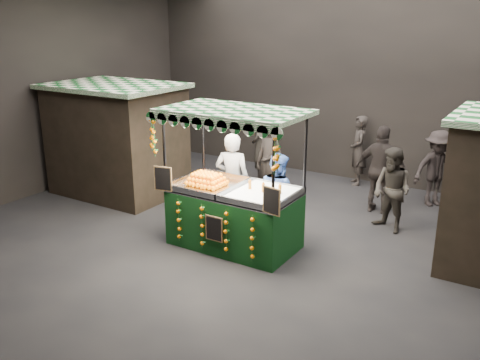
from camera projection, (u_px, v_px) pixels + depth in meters
The scene contains 13 objects.
ground at pixel (257, 247), 9.53m from camera, with size 12.00×12.00×0.00m, color black.
market_hall at pixel (258, 60), 8.50m from camera, with size 12.10×10.10×5.05m.
neighbour_stall_left at pixel (117, 139), 12.16m from camera, with size 3.00×2.20×2.60m.
juice_stall at pixel (234, 206), 9.32m from camera, with size 2.63×1.55×2.55m.
vendor_grey at pixel (232, 180), 10.21m from camera, with size 0.80×0.64×1.92m.
vendor_blue at pixel (278, 195), 9.80m from camera, with size 0.97×0.87×1.65m.
shopper_0 at pixel (269, 163), 11.44m from camera, with size 0.80×0.62×1.92m.
shopper_1 at pixel (392, 190), 10.01m from camera, with size 1.02×0.94×1.68m.
shopper_2 at pixel (381, 170), 10.96m from camera, with size 1.13×0.49×1.90m.
shopper_3 at pixel (437, 168), 11.40m from camera, with size 1.23×1.23×1.71m.
shopper_4 at pixel (155, 147), 13.52m from camera, with size 0.93×0.85×1.60m.
shopper_6 at pixel (358, 150), 12.86m from camera, with size 0.67×0.76×1.75m.
shopper_7 at pixel (260, 146), 13.22m from camera, with size 0.55×0.72×1.77m.
Camera 1 is at (4.34, -7.56, 4.05)m, focal length 38.58 mm.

